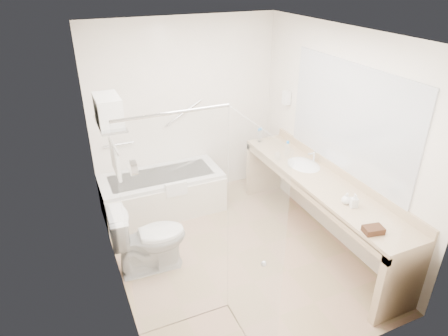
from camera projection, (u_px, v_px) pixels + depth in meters
name	position (u px, v px, depth m)	size (l,w,h in m)	color
floor	(234.00, 253.00, 4.73)	(3.20, 3.20, 0.00)	tan
ceiling	(237.00, 34.00, 3.58)	(2.60, 3.20, 0.10)	silver
wall_back	(186.00, 112.00, 5.45)	(2.60, 0.10, 2.50)	white
wall_front	(331.00, 249.00, 2.85)	(2.60, 0.10, 2.50)	white
wall_left	(109.00, 184.00, 3.69)	(0.10, 3.20, 2.50)	white
wall_right	(337.00, 139.00, 4.62)	(0.10, 3.20, 2.50)	white
bathtub	(163.00, 193.00, 5.43)	(1.60, 0.73, 0.59)	silver
grab_bar_short	(119.00, 144.00, 5.22)	(0.03, 0.03, 0.40)	silver
grab_bar_long	(183.00, 113.00, 5.40)	(0.03, 0.03, 0.60)	silver
shower_enclosure	(214.00, 238.00, 3.26)	(0.96, 0.91, 2.11)	silver
towel_shelf	(109.00, 118.00, 3.79)	(0.24, 0.55, 0.81)	silver
vanity_counter	(319.00, 195.00, 4.68)	(0.55, 2.70, 0.95)	tan
sink	(304.00, 167.00, 4.93)	(0.40, 0.52, 0.14)	silver
faucet	(314.00, 157.00, 4.93)	(0.03, 0.03, 0.14)	silver
mirror	(349.00, 119.00, 4.36)	(0.02, 2.00, 1.20)	silver
hairdryer_unit	(286.00, 98.00, 5.36)	(0.08, 0.10, 0.18)	white
toilet	(149.00, 238.00, 4.34)	(0.45, 0.81, 0.80)	silver
amenity_basket	(373.00, 230.00, 3.67)	(0.18, 0.12, 0.06)	#442518
soap_bottle_a	(354.00, 204.00, 4.05)	(0.07, 0.15, 0.07)	white
soap_bottle_b	(346.00, 199.00, 4.11)	(0.10, 0.12, 0.10)	white
water_bottle_left	(259.00, 136.00, 5.51)	(0.06, 0.06, 0.19)	silver
water_bottle_mid	(287.00, 150.00, 5.08)	(0.07, 0.07, 0.21)	silver
water_bottle_right	(261.00, 136.00, 5.50)	(0.06, 0.06, 0.21)	silver
drinking_glass_near	(277.00, 157.00, 5.01)	(0.07, 0.07, 0.09)	silver
drinking_glass_far	(291.00, 163.00, 4.85)	(0.08, 0.08, 0.10)	silver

